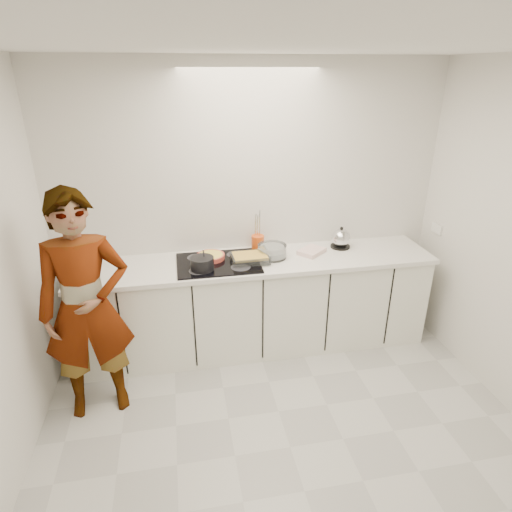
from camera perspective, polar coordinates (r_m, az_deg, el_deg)
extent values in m
cube|color=beige|center=(3.36, 4.59, -24.07)|extent=(3.60, 3.20, 0.00)
cube|color=white|center=(2.27, 6.94, 26.39)|extent=(3.60, 3.20, 0.00)
cube|color=silver|center=(4.01, -0.78, 6.45)|extent=(3.60, 0.00, 2.60)
cube|color=white|center=(4.50, 22.97, 3.40)|extent=(0.02, 0.15, 0.09)
cube|color=white|center=(4.07, 0.09, -6.62)|extent=(3.20, 0.58, 0.87)
cube|color=white|center=(3.86, 0.09, -0.77)|extent=(3.24, 0.64, 0.04)
cube|color=black|center=(3.78, -5.07, -0.93)|extent=(0.72, 0.54, 0.01)
cylinder|color=#C64738|center=(3.85, -6.08, -0.08)|extent=(0.31, 0.31, 0.04)
cylinder|color=#F9DB4F|center=(3.84, -6.09, 0.14)|extent=(0.27, 0.27, 0.01)
cylinder|color=black|center=(3.64, -7.20, -1.00)|extent=(0.26, 0.26, 0.11)
cylinder|color=silver|center=(3.64, -6.94, -0.13)|extent=(0.03, 0.08, 0.17)
cube|color=silver|center=(3.77, -0.82, -0.28)|extent=(0.33, 0.25, 0.06)
cube|color=#EAC04E|center=(3.76, -0.82, 0.02)|extent=(0.30, 0.21, 0.02)
cylinder|color=silver|center=(3.88, 2.16, 0.64)|extent=(0.32, 0.32, 0.12)
cylinder|color=white|center=(3.88, 2.15, 0.39)|extent=(0.27, 0.27, 0.06)
cube|color=white|center=(4.01, 7.43, 0.63)|extent=(0.30, 0.29, 0.04)
cylinder|color=black|center=(4.19, 11.15, 1.27)|extent=(0.24, 0.24, 0.02)
sphere|color=silver|center=(4.16, 11.24, 2.39)|extent=(0.24, 0.24, 0.18)
sphere|color=black|center=(4.13, 11.35, 3.65)|extent=(0.04, 0.04, 0.03)
cylinder|color=#E85215|center=(4.02, 0.25, 1.73)|extent=(0.12, 0.12, 0.15)
imported|color=white|center=(3.36, -21.69, -6.50)|extent=(0.70, 0.52, 1.78)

